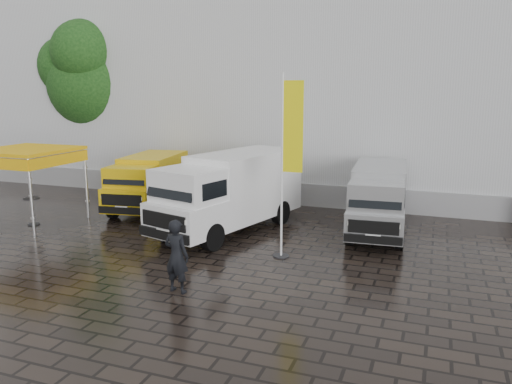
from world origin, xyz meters
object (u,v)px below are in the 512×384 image
Objects in this scene: person_tent at (172,215)px; van_silver at (378,201)px; van_yellow at (148,184)px; van_white at (229,194)px; flagpole at (288,156)px; person_front at (177,256)px; canopy_tent at (26,154)px; cocktail_table at (33,211)px.

van_silver is at bearing -13.82° from person_tent.
van_white reaches higher than van_yellow.
flagpole is (7.35, -3.90, 2.00)m from van_yellow.
flagpole reaches higher than person_front.
van_silver is 13.19m from canopy_tent.
canopy_tent is 1.69× the size of person_tent.
van_silver is at bearing 34.01° from van_white.
flagpole is 2.91× the size of person_front.
flagpole is 4.70m from person_tent.
canopy_tent reaches higher than van_yellow.
van_white is 3.54× the size of person_tent.
cocktail_table is at bearing -31.70° from canopy_tent.
person_front is (8.52, -3.93, -1.76)m from canopy_tent.
person_front is at bearing -62.37° from van_yellow.
canopy_tent reaches higher than van_white.
van_silver reaches higher than person_front.
van_white is 7.88m from canopy_tent.
flagpole is 5.31× the size of cocktail_table.
person_front is (5.49, -7.44, -0.19)m from van_yellow.
person_tent is at bearing -111.27° from van_white.
person_front is at bearing -117.69° from flagpole.
van_yellow is 4.93m from van_white.
person_tent is (6.25, -0.13, -1.80)m from canopy_tent.
person_tent is (-4.13, 0.26, -2.24)m from flagpole.
van_yellow is 4.89m from canopy_tent.
canopy_tent reaches higher than van_silver.
canopy_tent is (-3.03, -3.51, 1.57)m from van_yellow.
canopy_tent is at bearing -17.59° from person_front.
van_white is (4.56, -1.85, 0.25)m from van_yellow.
van_yellow is 2.61× the size of person_front.
canopy_tent is (-12.66, -3.35, 1.53)m from van_silver.
van_white reaches higher than person_tent.
van_yellow is 4.65m from cocktail_table.
person_front is (-4.14, -7.28, -0.23)m from van_silver.
flagpole is at bearing -36.74° from van_yellow.
canopy_tent is (-7.59, -1.66, 1.31)m from van_white.
van_white is 2.29m from person_tent.
cocktail_table is 0.57× the size of person_tent.
van_yellow is at bearing -46.37° from person_front.
van_white is 3.88m from flagpole.
flagpole is (-2.28, -3.74, 1.97)m from van_silver.
person_front is at bearing -101.48° from person_tent.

